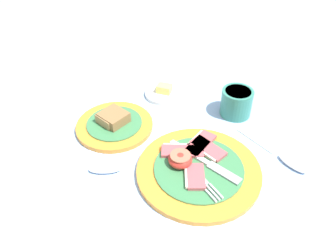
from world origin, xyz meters
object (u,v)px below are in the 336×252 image
(sugar_cup, at_px, (236,102))
(teaspoon_near_cup, at_px, (92,170))
(breakfast_plate, at_px, (197,167))
(bread_plate, at_px, (114,123))
(teaspoon_by_saucer, at_px, (282,157))
(butter_dish, at_px, (164,92))

(sugar_cup, height_order, teaspoon_near_cup, sugar_cup)
(breakfast_plate, xyz_separation_m, bread_plate, (-0.25, 0.03, 0.00))
(teaspoon_by_saucer, xyz_separation_m, teaspoon_near_cup, (-0.34, -0.25, 0.00))
(teaspoon_near_cup, bearing_deg, teaspoon_by_saucer, 3.19)
(teaspoon_by_saucer, height_order, teaspoon_near_cup, same)
(sugar_cup, bearing_deg, teaspoon_by_saucer, -33.85)
(bread_plate, xyz_separation_m, teaspoon_near_cup, (0.05, -0.14, -0.01))
(sugar_cup, bearing_deg, teaspoon_near_cup, -118.31)
(butter_dish, relative_size, teaspoon_near_cup, 0.64)
(sugar_cup, xyz_separation_m, teaspoon_near_cup, (-0.19, -0.35, -0.03))
(bread_plate, distance_m, teaspoon_by_saucer, 0.41)
(butter_dish, distance_m, teaspoon_by_saucer, 0.37)
(breakfast_plate, relative_size, butter_dish, 2.44)
(sugar_cup, xyz_separation_m, teaspoon_by_saucer, (0.15, -0.10, -0.03))
(butter_dish, relative_size, teaspoon_by_saucer, 0.59)
(butter_dish, bearing_deg, sugar_cup, 5.45)
(sugar_cup, height_order, butter_dish, sugar_cup)
(bread_plate, xyz_separation_m, teaspoon_by_saucer, (0.40, 0.10, -0.01))
(breakfast_plate, bearing_deg, teaspoon_by_saucer, 41.09)
(bread_plate, bearing_deg, sugar_cup, 40.84)
(sugar_cup, xyz_separation_m, butter_dish, (-0.21, -0.02, -0.03))
(bread_plate, bearing_deg, breakfast_plate, -6.08)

